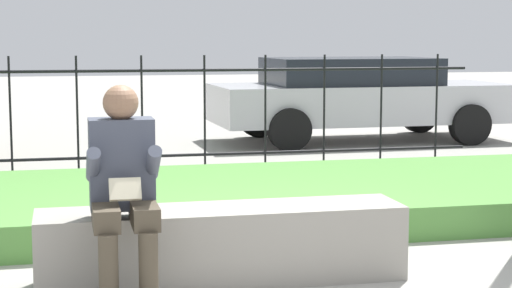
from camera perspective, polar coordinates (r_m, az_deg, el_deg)
The scene contains 6 objects.
ground_plane at distance 5.60m, azimuth -0.19°, elevation -9.01°, with size 60.00×60.00×0.00m, color #9E9B93.
stone_bench at distance 5.50m, azimuth -2.26°, elevation -6.99°, with size 2.33×0.50×0.48m.
person_seated_reader at distance 5.05m, azimuth -8.84°, elevation -2.67°, with size 0.42×0.73×1.28m.
grass_berm at distance 7.47m, azimuth -3.52°, elevation -3.86°, with size 8.83×2.58×0.27m.
iron_fence at distance 9.33m, azimuth -5.51°, elevation 1.95°, with size 6.83×0.03×1.36m.
car_parked_right at distance 12.93m, azimuth 6.80°, elevation 3.20°, with size 4.45×2.01×1.25m.
Camera 1 is at (-1.17, -5.25, 1.56)m, focal length 60.00 mm.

